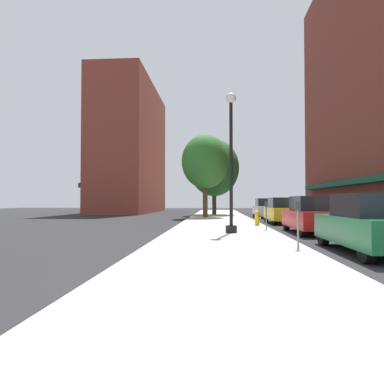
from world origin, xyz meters
The scene contains 13 objects.
ground_plane centered at (4.00, 18.00, 0.00)m, with size 90.00×90.00×0.00m, color #232326.
sidewalk_slab centered at (0.00, 19.00, 0.06)m, with size 4.80×50.00×0.12m, color #B7B2A8.
building_far_background centered at (-11.01, 37.00, 7.96)m, with size 6.80×18.00×15.96m.
lamppost centered at (0.38, 8.58, 3.20)m, with size 0.48×0.48×5.90m.
fire_hydrant centered at (1.98, 13.01, 0.52)m, with size 0.33×0.26×0.79m.
parking_meter_near centered at (2.05, 10.12, 0.95)m, with size 0.14×0.09×1.31m.
parking_meter_far centered at (2.05, 4.02, 0.95)m, with size 0.14×0.09×1.31m.
tree_near centered at (-0.42, 27.62, 4.67)m, with size 4.85×4.85×7.35m.
tree_mid centered at (-1.14, 22.58, 4.72)m, with size 3.92×3.92×6.87m.
car_green centered at (4.00, 3.96, 0.81)m, with size 1.80×4.30×1.66m.
car_red centered at (4.00, 9.76, 0.81)m, with size 1.80×4.30×1.66m.
car_yellow centered at (4.00, 16.51, 0.81)m, with size 1.80×4.30×1.66m.
car_white centered at (4.00, 23.84, 0.81)m, with size 1.80×4.30×1.66m.
Camera 1 is at (-0.27, -5.83, 1.46)m, focal length 32.02 mm.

